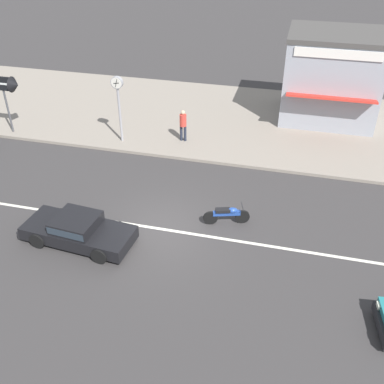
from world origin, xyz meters
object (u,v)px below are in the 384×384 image
Objects in this scene: sedan_black_2 at (78,230)px; shopfront_corner_warung at (331,76)px; street_clock at (118,95)px; pedestrian_near_clock at (183,123)px; arrow_signboard at (12,87)px; motorcycle_2 at (227,214)px.

shopfront_corner_warung reaches higher than sedan_black_2.
pedestrian_near_clock is (3.01, 0.78, -1.51)m from street_clock.
shopfront_corner_warung reaches higher than pedestrian_near_clock.
arrow_signboard is 0.61× the size of shopfront_corner_warung.
arrow_signboard is (-6.73, 7.22, 2.16)m from sedan_black_2.
motorcycle_2 is (5.07, 2.38, -0.11)m from sedan_black_2.
sedan_black_2 is 0.86× the size of shopfront_corner_warung.
motorcycle_2 is 8.58m from street_clock.
sedan_black_2 is at bearing -101.37° from pedestrian_near_clock.
sedan_black_2 is 2.45× the size of motorcycle_2.
arrow_signboard is at bearing -171.61° from pedestrian_near_clock.
sedan_black_2 is 8.65m from pedestrian_near_clock.
sedan_black_2 is at bearing -123.32° from shopfront_corner_warung.
sedan_black_2 reaches higher than motorcycle_2.
shopfront_corner_warung is at bearing 56.68° from sedan_black_2.
shopfront_corner_warung is (10.00, 5.55, -0.13)m from street_clock.
motorcycle_2 is 12.95m from arrow_signboard.
shopfront_corner_warung reaches higher than motorcycle_2.
arrow_signboard is at bearing 157.70° from motorcycle_2.
arrow_signboard reaches higher than pedestrian_near_clock.
arrow_signboard is (-5.42, -0.46, 0.07)m from street_clock.
arrow_signboard reaches higher than motorcycle_2.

